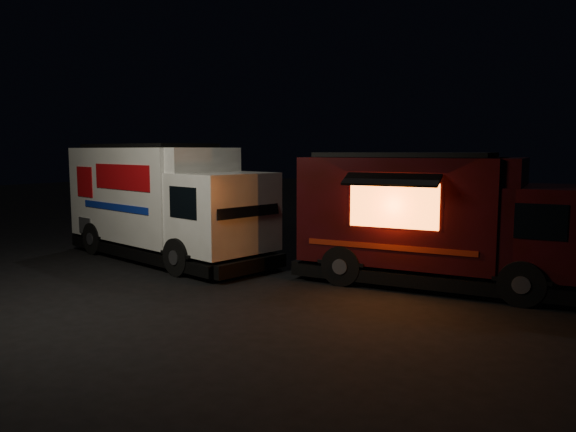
# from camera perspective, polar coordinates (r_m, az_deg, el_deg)

# --- Properties ---
(ground) EXTENTS (80.00, 80.00, 0.00)m
(ground) POSITION_cam_1_polar(r_m,az_deg,el_deg) (13.03, -6.13, -6.90)
(ground) COLOR black
(ground) RESTS_ON ground
(white_truck) EXTENTS (7.41, 3.46, 3.23)m
(white_truck) POSITION_cam_1_polar(r_m,az_deg,el_deg) (16.07, -12.17, 1.42)
(white_truck) COLOR white
(white_truck) RESTS_ON ground
(red_truck) EXTENTS (6.73, 3.26, 3.01)m
(red_truck) POSITION_cam_1_polar(r_m,az_deg,el_deg) (13.11, 15.24, -0.34)
(red_truck) COLOR #35090F
(red_truck) RESTS_ON ground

